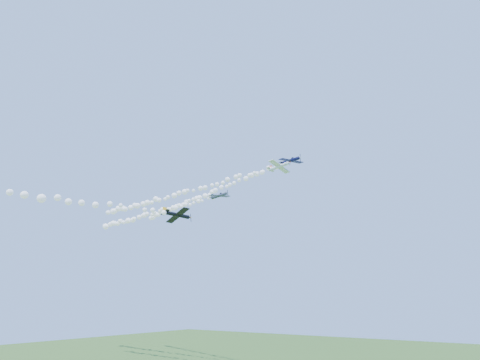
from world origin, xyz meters
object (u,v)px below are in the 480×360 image
Objects in this scene: plane_navy at (291,160)px; plane_grey at (220,196)px; plane_black at (177,215)px; plane_white at (279,166)px.

plane_navy is 28.39m from plane_grey.
plane_white is at bearing -33.55° from plane_black.
plane_navy is at bearing -31.97° from plane_black.
plane_black is at bearing -133.22° from plane_white.
plane_navy is at bearing 60.18° from plane_white.
plane_navy is 29.74m from plane_black.
plane_navy reaches higher than plane_white.
plane_white reaches higher than plane_black.
plane_navy is (1.85, 2.50, 1.81)m from plane_white.
plane_navy reaches higher than plane_black.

